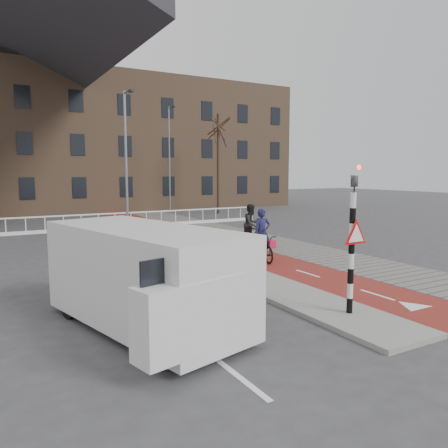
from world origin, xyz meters
TOP-DOWN VIEW (x-y plane):
  - ground at (0.00, 0.00)m, footprint 120.00×120.00m
  - bike_lane at (1.50, 10.00)m, footprint 2.50×60.00m
  - sidewalk at (4.30, 10.00)m, footprint 3.00×60.00m
  - curb_island at (-0.70, 4.00)m, footprint 1.80×16.00m
  - traffic_signal at (-0.60, -2.02)m, footprint 0.80×0.80m
  - bollard at (-0.37, 2.23)m, footprint 0.12×0.12m
  - cyclist_near at (1.36, 4.56)m, footprint 1.00×2.05m
  - cyclist_far at (2.45, 7.03)m, footprint 1.14×1.97m
  - van at (-5.10, -0.26)m, footprint 3.35×5.64m
  - railing at (-5.00, 17.00)m, footprint 28.00×0.10m
  - townhouse_row at (-3.00, 32.00)m, footprint 46.00×10.00m
  - tree_right at (9.28, 22.62)m, footprint 0.25×0.25m
  - streetlight_near at (-2.11, 10.73)m, footprint 0.12×0.12m
  - streetlight_right at (5.37, 23.67)m, footprint 0.12×0.12m

SIDE VIEW (x-z plane):
  - ground at x=0.00m, z-range 0.00..0.00m
  - bike_lane at x=1.50m, z-range 0.00..0.01m
  - sidewalk at x=4.30m, z-range 0.00..0.01m
  - curb_island at x=-0.70m, z-range 0.00..0.12m
  - railing at x=-5.00m, z-range -0.19..0.80m
  - bollard at x=-0.37m, z-range 0.12..0.93m
  - cyclist_near at x=1.36m, z-range -0.33..1.71m
  - cyclist_far at x=2.45m, z-range -0.17..1.86m
  - van at x=-5.10m, z-range 0.06..2.33m
  - traffic_signal at x=-0.60m, z-range 0.15..3.83m
  - streetlight_near at x=-2.11m, z-range 0.00..7.14m
  - tree_right at x=9.28m, z-range 0.00..8.17m
  - streetlight_right at x=5.37m, z-range 0.00..8.61m
  - townhouse_row at x=-3.00m, z-range -0.14..15.76m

